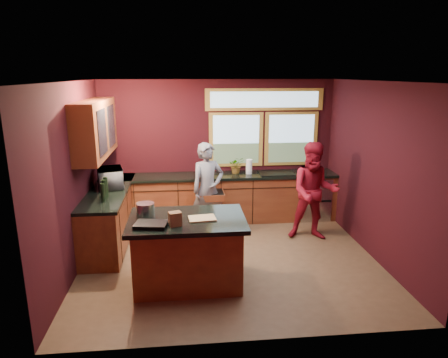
{
  "coord_description": "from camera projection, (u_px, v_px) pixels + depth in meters",
  "views": [
    {
      "loc": [
        -0.66,
        -5.68,
        2.81
      ],
      "look_at": [
        -0.05,
        0.4,
        1.18
      ],
      "focal_mm": 32.0,
      "sensor_mm": 36.0,
      "label": 1
    }
  ],
  "objects": [
    {
      "name": "paper_towel",
      "position": [
        249.0,
        167.0,
        7.67
      ],
      "size": [
        0.12,
        0.12,
        0.28
      ],
      "primitive_type": "cylinder",
      "color": "white",
      "rests_on": "back_counter"
    },
    {
      "name": "microwave",
      "position": [
        111.0,
        178.0,
        6.76
      ],
      "size": [
        0.53,
        0.67,
        0.32
      ],
      "primitive_type": "imported",
      "rotation": [
        0.0,
        0.0,
        1.83
      ],
      "color": "#999999",
      "rests_on": "left_counter"
    },
    {
      "name": "room_shell",
      "position": [
        188.0,
        142.0,
        6.04
      ],
      "size": [
        4.52,
        4.02,
        2.71
      ],
      "color": "black",
      "rests_on": "ground"
    },
    {
      "name": "stock_pot",
      "position": [
        146.0,
        209.0,
        5.36
      ],
      "size": [
        0.24,
        0.24,
        0.18
      ],
      "primitive_type": "cylinder",
      "color": "#ADAEB2",
      "rests_on": "island"
    },
    {
      "name": "person_red",
      "position": [
        314.0,
        192.0,
        6.81
      ],
      "size": [
        0.94,
        0.79,
        1.7
      ],
      "primitive_type": "imported",
      "rotation": [
        0.0,
        0.0,
        -0.2
      ],
      "color": "maroon",
      "rests_on": "floor"
    },
    {
      "name": "black_tray",
      "position": [
        151.0,
        225.0,
        5.0
      ],
      "size": [
        0.44,
        0.34,
        0.05
      ],
      "primitive_type": "cube",
      "rotation": [
        0.0,
        0.0,
        -0.17
      ],
      "color": "black",
      "rests_on": "island"
    },
    {
      "name": "person_grey",
      "position": [
        208.0,
        189.0,
        7.05
      ],
      "size": [
        0.71,
        0.59,
        1.65
      ],
      "primitive_type": "imported",
      "rotation": [
        0.0,
        0.0,
        0.39
      ],
      "color": "slate",
      "rests_on": "floor"
    },
    {
      "name": "potted_plant",
      "position": [
        236.0,
        165.0,
        7.69
      ],
      "size": [
        0.29,
        0.25,
        0.32
      ],
      "primitive_type": "imported",
      "color": "#999999",
      "rests_on": "back_counter"
    },
    {
      "name": "cutting_board",
      "position": [
        202.0,
        218.0,
        5.26
      ],
      "size": [
        0.37,
        0.29,
        0.02
      ],
      "primitive_type": "cube",
      "rotation": [
        0.0,
        0.0,
        0.11
      ],
      "color": "tan",
      "rests_on": "island"
    },
    {
      "name": "island",
      "position": [
        188.0,
        251.0,
        5.41
      ],
      "size": [
        1.55,
        1.05,
        0.95
      ],
      "color": "#5A2415",
      "rests_on": "floor"
    },
    {
      "name": "left_counter",
      "position": [
        110.0,
        216.0,
        6.76
      ],
      "size": [
        0.64,
        2.3,
        0.93
      ],
      "color": "#5A2415",
      "rests_on": "floor"
    },
    {
      "name": "back_counter",
      "position": [
        230.0,
        197.0,
        7.78
      ],
      "size": [
        4.5,
        0.64,
        0.93
      ],
      "color": "#5A2415",
      "rests_on": "floor"
    },
    {
      "name": "floor",
      "position": [
        230.0,
        258.0,
        6.25
      ],
      "size": [
        4.5,
        4.5,
        0.0
      ],
      "primitive_type": "plane",
      "color": "brown",
      "rests_on": "ground"
    },
    {
      "name": "paper_bag",
      "position": [
        175.0,
        219.0,
        5.02
      ],
      "size": [
        0.18,
        0.16,
        0.18
      ],
      "primitive_type": "cube",
      "rotation": [
        0.0,
        0.0,
        0.29
      ],
      "color": "brown",
      "rests_on": "island"
    }
  ]
}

